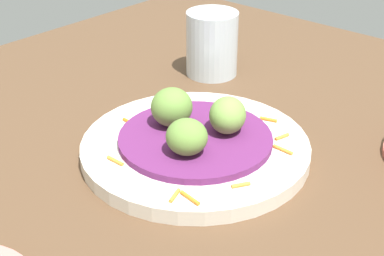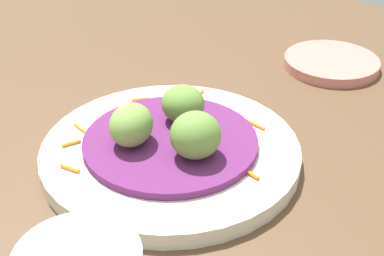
# 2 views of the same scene
# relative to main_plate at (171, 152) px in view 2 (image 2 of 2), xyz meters

# --- Properties ---
(table_surface) EXTENTS (1.10, 1.10, 0.02)m
(table_surface) POSITION_rel_main_plate_xyz_m (0.06, -0.03, -0.02)
(table_surface) COLOR brown
(table_surface) RESTS_ON ground
(main_plate) EXTENTS (0.27, 0.27, 0.02)m
(main_plate) POSITION_rel_main_plate_xyz_m (0.00, 0.00, 0.00)
(main_plate) COLOR silver
(main_plate) RESTS_ON table_surface
(cabbage_bed) EXTENTS (0.18, 0.18, 0.01)m
(cabbage_bed) POSITION_rel_main_plate_xyz_m (-0.00, 0.00, 0.01)
(cabbage_bed) COLOR #60235B
(cabbage_bed) RESTS_ON main_plate
(carrot_garnish) EXTENTS (0.20, 0.21, 0.00)m
(carrot_garnish) POSITION_rel_main_plate_xyz_m (0.04, -0.02, 0.01)
(carrot_garnish) COLOR orange
(carrot_garnish) RESTS_ON main_plate
(guac_scoop_left) EXTENTS (0.06, 0.06, 0.05)m
(guac_scoop_left) POSITION_rel_main_plate_xyz_m (-0.04, 0.00, 0.04)
(guac_scoop_left) COLOR olive
(guac_scoop_left) RESTS_ON cabbage_bed
(guac_scoop_center) EXTENTS (0.05, 0.05, 0.04)m
(guac_scoop_center) POSITION_rel_main_plate_xyz_m (0.02, -0.03, 0.04)
(guac_scoop_center) COLOR olive
(guac_scoop_center) RESTS_ON cabbage_bed
(guac_scoop_right) EXTENTS (0.06, 0.07, 0.04)m
(guac_scoop_right) POSITION_rel_main_plate_xyz_m (0.02, 0.03, 0.04)
(guac_scoop_right) COLOR #759E47
(guac_scoop_right) RESTS_ON cabbage_bed
(side_plate_small) EXTENTS (0.13, 0.13, 0.01)m
(side_plate_small) POSITION_rel_main_plate_xyz_m (0.01, -0.31, -0.00)
(side_plate_small) COLOR tan
(side_plate_small) RESTS_ON table_surface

